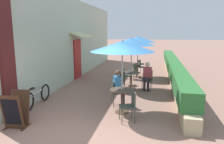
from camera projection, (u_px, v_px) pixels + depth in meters
ground_plane at (81, 134)px, 5.52m from camera, size 120.00×120.00×0.00m
cafe_facade_wall at (78, 39)px, 12.30m from camera, size 0.98×14.14×4.20m
planter_hedge at (173, 70)px, 11.61m from camera, size 0.60×13.14×1.01m
patio_table_near at (122, 96)px, 6.90m from camera, size 0.78×0.78×0.75m
patio_umbrella_near at (122, 46)px, 6.61m from camera, size 1.96×1.96×2.31m
cafe_chair_near_left at (130, 104)px, 6.21m from camera, size 0.51×0.51×0.87m
cafe_chair_near_right at (116, 91)px, 7.60m from camera, size 0.51×0.51×0.87m
seated_patron_near_right at (119, 86)px, 7.59m from camera, size 0.49×0.44×1.25m
coffee_cup_near at (117, 88)px, 6.83m from camera, size 0.07×0.07×0.09m
patio_table_mid at (131, 77)px, 9.73m from camera, size 0.78×0.78×0.75m
patio_umbrella_mid at (132, 42)px, 9.44m from camera, size 1.96×1.96×2.31m
cafe_chair_mid_left at (148, 78)px, 9.55m from camera, size 0.46×0.46×0.87m
seated_patron_mid_left at (147, 75)px, 9.42m from camera, size 0.38×0.45×1.25m
cafe_chair_mid_right at (126, 74)px, 10.43m from camera, size 0.52×0.52×0.87m
cafe_chair_mid_back at (120, 80)px, 9.22m from camera, size 0.56×0.56×0.87m
coffee_cup_mid at (128, 71)px, 9.65m from camera, size 0.07×0.07×0.09m
patio_table_far at (137, 67)px, 12.26m from camera, size 0.78×0.78×0.75m
patio_umbrella_far at (138, 39)px, 11.97m from camera, size 1.96×1.96×2.31m
cafe_chair_far_left at (133, 70)px, 11.61m from camera, size 0.51×0.51×0.87m
cafe_chair_far_right at (141, 66)px, 12.93m from camera, size 0.51×0.51×0.87m
coffee_cup_far at (139, 63)px, 12.16m from camera, size 0.07×0.07×0.09m
bicycle_leaning at (37, 96)px, 7.58m from camera, size 0.10×1.73×0.71m
menu_board at (16, 110)px, 5.85m from camera, size 0.60×0.67×0.98m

